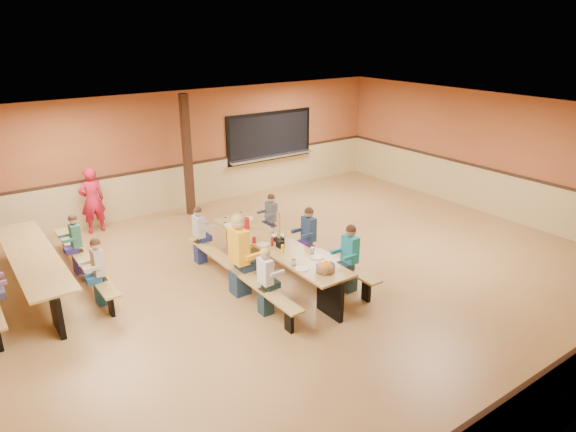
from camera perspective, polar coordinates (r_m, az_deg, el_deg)
ground at (r=9.91m, az=1.47°, el=-6.66°), size 12.00×12.00×0.00m
room_envelope at (r=9.61m, az=1.51°, el=-3.00°), size 12.04×10.04×3.02m
kitchen_pass_through at (r=14.68m, az=-2.02°, el=8.61°), size 2.78×0.28×1.38m
structural_post at (r=12.88m, az=-11.12°, el=6.58°), size 0.18×0.18×3.00m
cafeteria_table_main at (r=9.54m, az=-1.27°, el=-4.26°), size 1.91×3.70×0.74m
cafeteria_table_second at (r=10.16m, az=-26.36°, el=-4.95°), size 1.91×3.70×0.74m
seated_child_white_left at (r=8.45m, az=-2.53°, el=-7.34°), size 0.35×0.28×1.16m
seated_adult_yellow at (r=9.02m, az=-5.45°, el=-4.39°), size 0.50×0.41×1.48m
seated_child_grey_left at (r=10.37m, az=-9.83°, el=-2.15°), size 0.35×0.28×1.16m
seated_child_teal_right at (r=9.19m, az=6.87°, el=-4.75°), size 0.39×0.32×1.25m
seated_child_navy_right at (r=10.02m, az=2.30°, el=-2.46°), size 0.38×0.31×1.23m
seated_child_char_right at (r=11.03m, az=-1.87°, el=-0.48°), size 0.34×0.28×1.15m
seated_child_green_sec at (r=10.59m, az=-22.44°, el=-2.94°), size 0.35×0.29×1.18m
seated_child_tan_sec at (r=9.29m, az=-20.24°, el=-5.87°), size 0.36×0.30×1.19m
standing_woman at (r=12.48m, az=-20.94°, el=1.63°), size 0.57×0.38×1.54m
punch_pitcher at (r=10.12m, az=-4.73°, el=-0.84°), size 0.16×0.16×0.22m
chip_bowl at (r=8.41m, az=4.20°, el=-5.71°), size 0.32×0.32×0.15m
napkin_dispenser at (r=9.27m, az=-0.89°, el=-3.13°), size 0.10×0.14×0.13m
condiment_mustard at (r=9.01m, az=-0.60°, el=-3.72°), size 0.06×0.06×0.17m
condiment_ketchup at (r=9.34m, az=-1.77°, el=-2.83°), size 0.06×0.06×0.17m
table_paddle at (r=9.52m, az=-1.06°, el=-2.00°), size 0.16×0.16×0.56m
place_settings at (r=9.43m, az=-1.29°, el=-2.78°), size 0.65×3.30×0.11m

